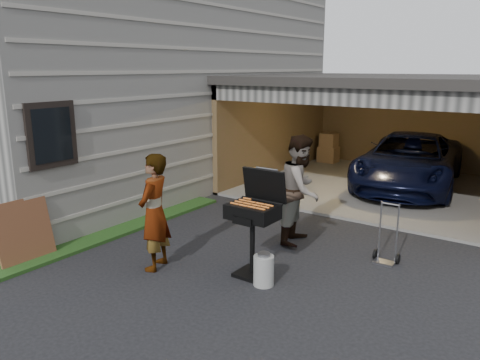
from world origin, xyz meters
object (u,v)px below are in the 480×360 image
(woman, at_px, (154,212))
(hand_truck, at_px, (386,251))
(minivan, at_px, (409,163))
(plywood_panel, at_px, (24,232))
(propane_tank, at_px, (264,270))
(man, at_px, (301,189))
(bbq_grill, at_px, (254,215))

(woman, bearing_deg, hand_truck, 110.18)
(minivan, height_order, plywood_panel, minivan)
(hand_truck, bearing_deg, propane_tank, -123.37)
(woman, height_order, man, man)
(man, height_order, hand_truck, man)
(woman, bearing_deg, bbq_grill, 97.53)
(woman, height_order, propane_tank, woman)
(man, height_order, bbq_grill, man)
(hand_truck, bearing_deg, bbq_grill, -133.16)
(man, distance_m, hand_truck, 1.78)
(bbq_grill, bearing_deg, man, 93.46)
(man, bearing_deg, hand_truck, -100.95)
(plywood_panel, bearing_deg, man, 46.70)
(minivan, height_order, hand_truck, minivan)
(bbq_grill, bearing_deg, hand_truck, 47.35)
(bbq_grill, relative_size, hand_truck, 1.61)
(man, distance_m, propane_tank, 2.05)
(plywood_panel, height_order, hand_truck, plywood_panel)
(plywood_panel, relative_size, hand_truck, 1.05)
(minivan, xyz_separation_m, woman, (-1.80, -7.34, 0.23))
(bbq_grill, xyz_separation_m, hand_truck, (1.50, 1.63, -0.77))
(minivan, xyz_separation_m, plywood_panel, (-3.70, -8.40, -0.17))
(propane_tank, bearing_deg, plywood_panel, -157.03)
(propane_tank, bearing_deg, hand_truck, 57.15)
(man, bearing_deg, propane_tank, -177.47)
(minivan, height_order, propane_tank, minivan)
(plywood_panel, bearing_deg, propane_tank, 22.97)
(minivan, distance_m, bbq_grill, 6.68)
(woman, distance_m, propane_tank, 1.91)
(woman, distance_m, bbq_grill, 1.56)
(minivan, relative_size, plywood_panel, 4.71)
(minivan, bearing_deg, propane_tank, -98.18)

